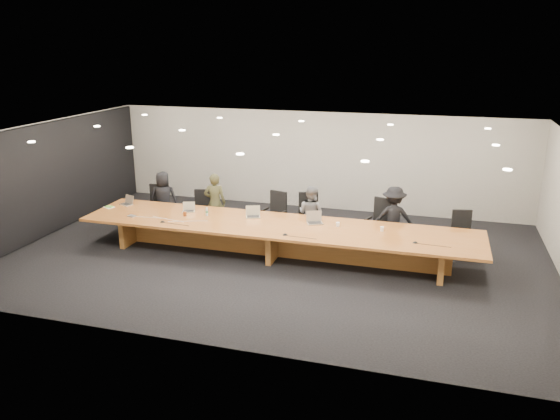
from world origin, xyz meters
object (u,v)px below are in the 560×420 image
object	(u,v)px
chair_mid_right	(309,216)
paper_cup_near	(338,224)
person_c	(311,214)
paper_cup_far	(382,229)
chair_far_right	(463,234)
mic_left	(162,222)
chair_mid_left	(274,214)
person_b	(215,203)
amber_mug	(185,214)
mic_center	(285,234)
laptop_a	(126,200)
person_d	(393,218)
laptop_d	(315,218)
person_a	(164,199)
chair_right	(379,224)
chair_far_left	(156,205)
laptop_c	(253,212)
av_box	(132,216)
laptop_b	(188,207)
conference_table	(276,234)
chair_left	(202,210)
mic_right	(415,242)
water_bottle	(207,212)

from	to	relation	value
chair_mid_right	paper_cup_near	xyz separation A→B (m)	(0.92, -1.10, 0.22)
person_c	paper_cup_far	world-z (taller)	person_c
chair_far_right	mic_left	distance (m)	6.80
chair_mid_left	person_b	world-z (taller)	person_b
chair_mid_right	mic_left	bearing A→B (deg)	-163.98
person_b	amber_mug	world-z (taller)	person_b
mic_left	mic_center	xyz separation A→B (m)	(2.91, -0.05, 0.00)
laptop_a	person_d	bearing A→B (deg)	29.19
person_b	person_c	xyz separation A→B (m)	(2.50, -0.01, -0.07)
chair_far_right	person_b	size ratio (longest dim) A/B	0.69
paper_cup_near	paper_cup_far	distance (m)	0.97
chair_mid_right	person_d	bearing A→B (deg)	-19.49
laptop_d	paper_cup_far	world-z (taller)	laptop_d
person_b	mic_center	xyz separation A→B (m)	(2.36, -1.80, 0.00)
paper_cup_near	person_d	bearing A→B (deg)	41.65
paper_cup_far	person_a	bearing A→B (deg)	169.80
mic_center	person_c	bearing A→B (deg)	85.49
chair_right	laptop_a	distance (m)	6.29
chair_far_left	laptop_c	bearing A→B (deg)	-24.29
person_b	chair_right	bearing A→B (deg)	166.78
person_b	av_box	bearing A→B (deg)	34.71
person_d	laptop_c	distance (m)	3.27
laptop_b	laptop_c	size ratio (longest dim) A/B	0.87
conference_table	chair_far_left	xyz separation A→B (m)	(-3.66, 1.20, 0.03)
chair_far_right	amber_mug	size ratio (longest dim) A/B	10.39
person_a	person_b	xyz separation A→B (m)	(1.48, -0.07, 0.03)
person_d	paper_cup_near	size ratio (longest dim) A/B	15.46
chair_far_left	mic_center	world-z (taller)	chair_far_left
mic_center	chair_far_left	bearing A→B (deg)	155.83
conference_table	laptop_c	bearing A→B (deg)	152.33
chair_far_left	chair_mid_left	distance (m)	3.21
chair_far_left	mic_center	bearing A→B (deg)	-32.70
chair_mid_left	chair_right	xyz separation A→B (m)	(2.63, -0.16, 0.04)
person_c	person_a	bearing A→B (deg)	19.87
chair_far_left	paper_cup_near	world-z (taller)	chair_far_left
conference_table	laptop_c	size ratio (longest dim) A/B	27.23
chair_far_left	chair_left	xyz separation A→B (m)	(1.26, 0.09, -0.04)
person_a	laptop_d	bearing A→B (deg)	149.69
amber_mug	mic_right	world-z (taller)	amber_mug
chair_mid_right	mic_right	distance (m)	3.12
chair_right	amber_mug	world-z (taller)	chair_right
chair_mid_left	mic_left	world-z (taller)	chair_mid_left
person_b	person_d	size ratio (longest dim) A/B	1.02
person_c	paper_cup_far	xyz separation A→B (m)	(1.80, -0.96, 0.11)
chair_far_left	paper_cup_far	bearing A→B (deg)	-17.88
person_b	laptop_b	size ratio (longest dim) A/B	5.28
chair_far_right	water_bottle	world-z (taller)	chair_far_right
chair_mid_left	paper_cup_far	size ratio (longest dim) A/B	11.52
chair_far_right	amber_mug	world-z (taller)	chair_far_right
laptop_d	mic_left	world-z (taller)	laptop_d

